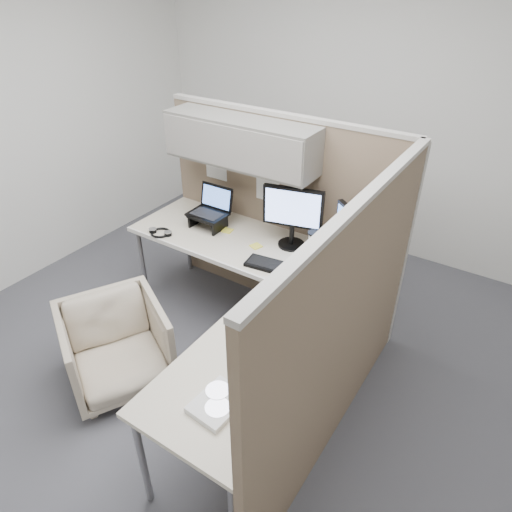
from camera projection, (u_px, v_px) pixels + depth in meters
The scene contains 18 objects.
ground at pixel (226, 363), 3.40m from camera, with size 4.50×4.50×0.00m, color #45454B.
partition_back at pixel (263, 183), 3.49m from camera, with size 2.00×0.36×1.63m.
partition_right at pixel (346, 330), 2.49m from camera, with size 0.07×2.03×1.63m.
desk at pixel (249, 286), 3.06m from camera, with size 2.00×1.98×0.73m.
office_chair at pixel (116, 343), 3.10m from camera, with size 0.65×0.61×0.67m, color beige.
monitor_left at pixel (293, 213), 3.27m from camera, with size 0.44×0.20×0.47m.
monitor_right at pixel (353, 240), 2.94m from camera, with size 0.37×0.29×0.47m.
laptop_station at pixel (210, 212), 3.61m from camera, with size 0.30×0.26×0.31m.
keyboard at pixel (277, 267), 3.15m from camera, with size 0.45×0.15×0.02m, color black.
mouse at pixel (315, 284), 2.97m from camera, with size 0.08×0.05×0.03m, color black.
travel_mug at pixel (313, 243), 3.26m from camera, with size 0.09×0.09×0.18m.
soda_can_green at pixel (345, 295), 2.80m from camera, with size 0.07×0.07×0.12m, color black.
soda_can_silver at pixel (327, 268), 3.05m from camera, with size 0.07×0.07×0.12m, color #1E3FA5.
sticky_note_c at pixel (227, 231), 3.60m from camera, with size 0.08×0.08×0.01m, color yellow.
sticky_note_d at pixel (256, 246), 3.40m from camera, with size 0.08×0.08×0.01m, color yellow.
headphones at pixel (160, 233), 3.55m from camera, with size 0.19×0.18×0.03m.
paper_stack at pixel (218, 403), 2.17m from camera, with size 0.22×0.27×0.03m.
desk_clock at pixel (283, 337), 2.51m from camera, with size 0.06×0.09×0.09m.
Camera 1 is at (1.52, -1.91, 2.50)m, focal length 32.00 mm.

